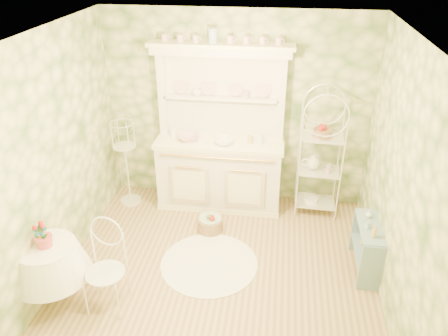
# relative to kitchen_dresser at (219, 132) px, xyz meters

# --- Properties ---
(floor) EXTENTS (3.60, 3.60, 0.00)m
(floor) POSITION_rel_kitchen_dresser_xyz_m (0.20, -1.52, -1.15)
(floor) COLOR tan
(floor) RESTS_ON ground
(ceiling) EXTENTS (3.60, 3.60, 0.00)m
(ceiling) POSITION_rel_kitchen_dresser_xyz_m (0.20, -1.52, 1.56)
(ceiling) COLOR white
(ceiling) RESTS_ON floor
(wall_left) EXTENTS (3.60, 3.60, 0.00)m
(wall_left) POSITION_rel_kitchen_dresser_xyz_m (-1.60, -1.52, 0.21)
(wall_left) COLOR beige
(wall_left) RESTS_ON floor
(wall_right) EXTENTS (3.60, 3.60, 0.00)m
(wall_right) POSITION_rel_kitchen_dresser_xyz_m (2.00, -1.52, 0.21)
(wall_right) COLOR beige
(wall_right) RESTS_ON floor
(wall_back) EXTENTS (3.60, 3.60, 0.00)m
(wall_back) POSITION_rel_kitchen_dresser_xyz_m (0.20, 0.28, 0.21)
(wall_back) COLOR beige
(wall_back) RESTS_ON floor
(wall_front) EXTENTS (3.60, 3.60, 0.00)m
(wall_front) POSITION_rel_kitchen_dresser_xyz_m (0.20, -3.32, 0.21)
(wall_front) COLOR beige
(wall_front) RESTS_ON floor
(kitchen_dresser) EXTENTS (1.87, 0.61, 2.29)m
(kitchen_dresser) POSITION_rel_kitchen_dresser_xyz_m (0.00, 0.00, 0.00)
(kitchen_dresser) COLOR white
(kitchen_dresser) RESTS_ON floor
(bakers_rack) EXTENTS (0.63, 0.46, 1.94)m
(bakers_rack) POSITION_rel_kitchen_dresser_xyz_m (1.36, 0.00, -0.17)
(bakers_rack) COLOR white
(bakers_rack) RESTS_ON floor
(side_shelf) EXTENTS (0.30, 0.68, 0.57)m
(side_shelf) POSITION_rel_kitchen_dresser_xyz_m (1.88, -1.17, -0.86)
(side_shelf) COLOR #7798AC
(side_shelf) RESTS_ON floor
(round_table) EXTENTS (0.68, 0.68, 0.73)m
(round_table) POSITION_rel_kitchen_dresser_xyz_m (-1.48, -2.11, -0.78)
(round_table) COLOR white
(round_table) RESTS_ON floor
(cafe_chair) EXTENTS (0.48, 0.48, 0.96)m
(cafe_chair) POSITION_rel_kitchen_dresser_xyz_m (-0.87, -2.13, -0.67)
(cafe_chair) COLOR white
(cafe_chair) RESTS_ON floor
(birdcage_stand) EXTENTS (0.37, 0.37, 1.51)m
(birdcage_stand) POSITION_rel_kitchen_dresser_xyz_m (-1.31, -0.13, -0.39)
(birdcage_stand) COLOR white
(birdcage_stand) RESTS_ON floor
(floor_basket) EXTENTS (0.34, 0.34, 0.21)m
(floor_basket) POSITION_rel_kitchen_dresser_xyz_m (-0.03, -0.67, -1.04)
(floor_basket) COLOR #97724E
(floor_basket) RESTS_ON floor
(lace_rug) EXTENTS (1.21, 1.21, 0.01)m
(lace_rug) POSITION_rel_kitchen_dresser_xyz_m (0.06, -1.34, -1.14)
(lace_rug) COLOR white
(lace_rug) RESTS_ON floor
(bowl_floral) EXTENTS (0.37, 0.37, 0.07)m
(bowl_floral) POSITION_rel_kitchen_dresser_xyz_m (-0.42, -0.02, -0.13)
(bowl_floral) COLOR white
(bowl_floral) RESTS_ON kitchen_dresser
(bowl_white) EXTENTS (0.33, 0.33, 0.08)m
(bowl_white) POSITION_rel_kitchen_dresser_xyz_m (0.07, -0.10, -0.13)
(bowl_white) COLOR white
(bowl_white) RESTS_ON kitchen_dresser
(cup_left) EXTENTS (0.14, 0.14, 0.10)m
(cup_left) POSITION_rel_kitchen_dresser_xyz_m (-0.32, 0.15, 0.47)
(cup_left) COLOR white
(cup_left) RESTS_ON kitchen_dresser
(cup_right) EXTENTS (0.12, 0.12, 0.10)m
(cup_right) POSITION_rel_kitchen_dresser_xyz_m (0.33, 0.16, 0.47)
(cup_right) COLOR white
(cup_right) RESTS_ON kitchen_dresser
(potted_geranium) EXTENTS (0.17, 0.15, 0.27)m
(potted_geranium) POSITION_rel_kitchen_dresser_xyz_m (-1.48, -2.14, -0.30)
(potted_geranium) COLOR #3F7238
(potted_geranium) RESTS_ON round_table
(bottle_amber) EXTENTS (0.07, 0.07, 0.16)m
(bottle_amber) POSITION_rel_kitchen_dresser_xyz_m (1.88, -1.37, -0.46)
(bottle_amber) COLOR tan
(bottle_amber) RESTS_ON side_shelf
(bottle_blue) EXTENTS (0.06, 0.06, 0.11)m
(bottle_blue) POSITION_rel_kitchen_dresser_xyz_m (1.84, -1.21, -0.49)
(bottle_blue) COLOR #9CB8D4
(bottle_blue) RESTS_ON side_shelf
(bottle_glass) EXTENTS (0.09, 0.09, 0.10)m
(bottle_glass) POSITION_rel_kitchen_dresser_xyz_m (1.88, -1.00, -0.50)
(bottle_glass) COLOR silver
(bottle_glass) RESTS_ON side_shelf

